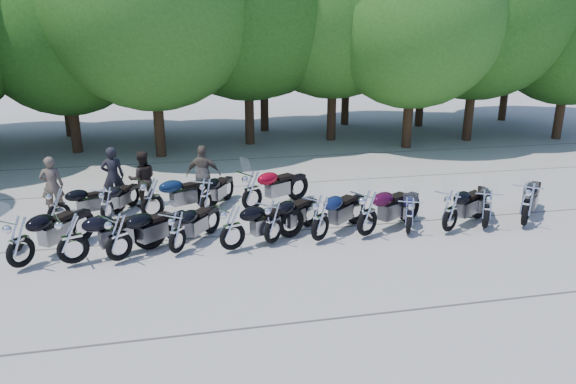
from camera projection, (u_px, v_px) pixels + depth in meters
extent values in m
plane|color=#9C958C|center=(301.00, 254.00, 12.33)|extent=(90.00, 90.00, 0.00)
cylinder|color=#3A2614|center=(73.00, 115.00, 22.45)|extent=(0.44, 0.44, 3.31)
sphere|color=#286319|center=(63.00, 27.00, 21.37)|extent=(7.31, 7.31, 7.31)
cylinder|color=#3A2614|center=(158.00, 111.00, 21.58)|extent=(0.44, 0.44, 3.93)
sphere|color=#357721|center=(150.00, 0.00, 20.29)|extent=(8.70, 8.70, 8.70)
cylinder|color=#3A2614|center=(249.00, 101.00, 24.07)|extent=(0.44, 0.44, 4.13)
cylinder|color=#3A2614|center=(332.00, 99.00, 24.98)|extent=(0.44, 0.44, 4.09)
sphere|color=#357721|center=(334.00, 0.00, 23.64)|extent=(9.04, 9.04, 9.04)
cylinder|color=#3A2614|center=(408.00, 108.00, 23.39)|extent=(0.44, 0.44, 3.62)
sphere|color=#357721|center=(415.00, 16.00, 22.20)|extent=(8.00, 8.00, 8.00)
cylinder|color=#3A2614|center=(470.00, 100.00, 24.94)|extent=(0.44, 0.44, 3.98)
sphere|color=#286319|center=(480.00, 4.00, 23.64)|extent=(8.79, 8.79, 8.79)
cylinder|color=#3A2614|center=(561.00, 105.00, 25.38)|extent=(0.44, 0.44, 3.41)
sphere|color=#286319|center=(573.00, 25.00, 24.27)|extent=(7.53, 7.53, 7.53)
cylinder|color=#3A2614|center=(67.00, 102.00, 26.08)|extent=(0.44, 0.44, 3.52)
sphere|color=#357721|center=(57.00, 21.00, 24.93)|extent=(7.78, 7.78, 7.78)
cylinder|color=#3A2614|center=(158.00, 102.00, 26.47)|extent=(0.44, 0.44, 3.42)
sphere|color=#286319|center=(152.00, 25.00, 25.35)|extent=(7.56, 7.56, 7.56)
cylinder|color=#3A2614|center=(264.00, 98.00, 27.56)|extent=(0.44, 0.44, 3.56)
sphere|color=#286319|center=(263.00, 20.00, 26.40)|extent=(7.88, 7.88, 7.88)
cylinder|color=#3A2614|center=(346.00, 92.00, 29.43)|extent=(0.44, 0.44, 3.76)
sphere|color=#286319|center=(348.00, 15.00, 28.20)|extent=(8.31, 8.31, 8.31)
cylinder|color=#3A2614|center=(421.00, 94.00, 28.93)|extent=(0.44, 0.44, 3.63)
sphere|color=#357721|center=(426.00, 19.00, 27.74)|extent=(8.02, 8.02, 8.02)
cylinder|color=#3A2614|center=(506.00, 84.00, 30.84)|extent=(0.44, 0.44, 4.37)
imported|color=brown|center=(52.00, 186.00, 14.79)|extent=(0.69, 0.50, 1.73)
imported|color=black|center=(143.00, 179.00, 15.47)|extent=(0.91, 0.75, 1.73)
imported|color=brown|center=(203.00, 174.00, 15.82)|extent=(1.13, 0.63, 1.82)
imported|color=black|center=(113.00, 176.00, 15.60)|extent=(0.70, 0.49, 1.83)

